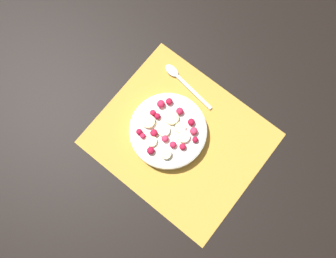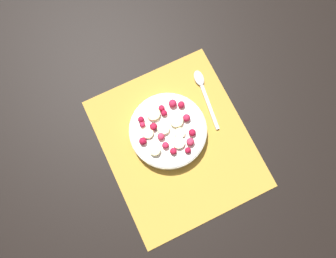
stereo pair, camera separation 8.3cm
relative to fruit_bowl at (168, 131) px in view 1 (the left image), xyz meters
name	(u,v)px [view 1 (the left image)]	position (x,y,z in m)	size (l,w,h in m)	color
ground_plane	(180,138)	(-0.04, -0.01, -0.03)	(3.00, 3.00, 0.00)	black
placemat	(180,138)	(-0.04, -0.01, -0.02)	(0.43, 0.37, 0.01)	gold
fruit_bowl	(168,131)	(0.00, 0.00, 0.00)	(0.20, 0.20, 0.06)	silver
spoon	(179,78)	(0.07, -0.14, -0.02)	(0.18, 0.04, 0.01)	silver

